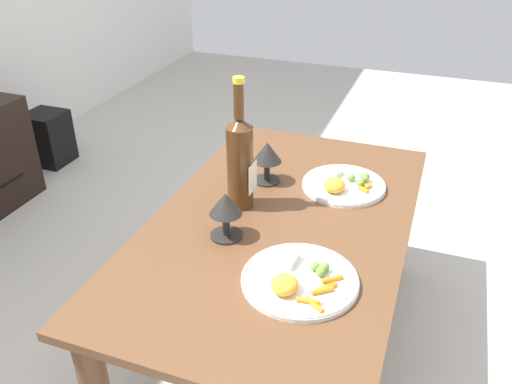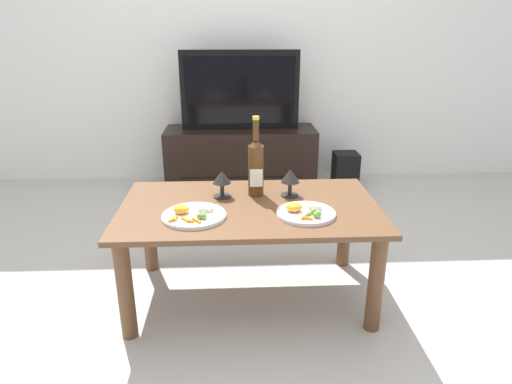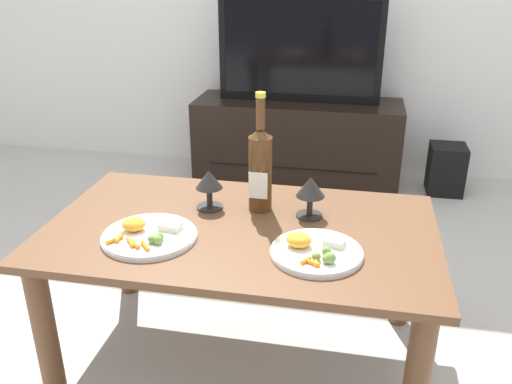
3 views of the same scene
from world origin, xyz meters
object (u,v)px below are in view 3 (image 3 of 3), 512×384
at_px(floor_speaker, 446,169).
at_px(dinner_plate_left, 148,235).
at_px(tv_screen, 300,48).
at_px(goblet_left, 209,182).
at_px(goblet_right, 310,189).
at_px(wine_bottle, 260,166).
at_px(dinner_plate_right, 315,251).
at_px(dining_table, 241,251).
at_px(tv_stand, 297,141).

height_order(floor_speaker, dinner_plate_left, dinner_plate_left).
height_order(tv_screen, floor_speaker, tv_screen).
height_order(goblet_left, dinner_plate_left, goblet_left).
relative_size(tv_screen, goblet_right, 6.79).
height_order(floor_speaker, wine_bottle, wine_bottle).
bearing_deg(tv_screen, goblet_right, -81.69).
bearing_deg(dinner_plate_right, wine_bottle, 128.05).
height_order(wine_bottle, goblet_left, wine_bottle).
bearing_deg(dining_table, floor_speaker, 61.73).
distance_m(tv_stand, dinner_plate_right, 1.79).
distance_m(floor_speaker, wine_bottle, 1.75).
relative_size(goblet_left, dinner_plate_left, 0.47).
distance_m(dining_table, wine_bottle, 0.28).
relative_size(floor_speaker, wine_bottle, 0.73).
bearing_deg(floor_speaker, dining_table, -118.62).
relative_size(floor_speaker, dinner_plate_right, 1.09).
bearing_deg(floor_speaker, dinner_plate_right, -109.93).
bearing_deg(goblet_right, dinner_plate_left, -152.10).
relative_size(wine_bottle, dinner_plate_left, 1.38).
xyz_separation_m(dining_table, goblet_left, (-0.13, 0.11, 0.18)).
relative_size(wine_bottle, goblet_left, 2.94).
height_order(tv_stand, goblet_left, goblet_left).
xyz_separation_m(goblet_left, dinner_plate_right, (0.38, -0.24, -0.08)).
relative_size(tv_screen, dinner_plate_right, 3.54).
bearing_deg(tv_stand, dinner_plate_right, -81.50).
relative_size(floor_speaker, goblet_right, 2.08).
height_order(wine_bottle, dinner_plate_left, wine_bottle).
bearing_deg(dinner_plate_right, goblet_right, 99.81).
bearing_deg(tv_stand, dining_table, -89.41).
height_order(floor_speaker, goblet_left, goblet_left).
distance_m(goblet_left, dinner_plate_left, 0.28).
bearing_deg(tv_screen, dining_table, -89.40).
xyz_separation_m(wine_bottle, goblet_left, (-0.17, -0.02, -0.06)).
bearing_deg(goblet_left, dinner_plate_left, -116.81).
bearing_deg(goblet_left, floor_speaker, 56.31).
bearing_deg(tv_stand, floor_speaker, -1.98).
distance_m(tv_screen, dinner_plate_left, 1.79).
bearing_deg(dinner_plate_left, goblet_right, 27.90).
height_order(dining_table, dinner_plate_right, dinner_plate_right).
bearing_deg(tv_screen, dinner_plate_left, -97.64).
height_order(tv_screen, goblet_left, tv_screen).
bearing_deg(tv_stand, goblet_right, -81.70).
relative_size(goblet_right, dinner_plate_left, 0.48).
bearing_deg(dinner_plate_left, wine_bottle, 42.64).
bearing_deg(goblet_left, tv_stand, 85.73).
bearing_deg(wine_bottle, goblet_right, -8.42).
distance_m(dining_table, dinner_plate_right, 0.29).
distance_m(goblet_right, dinner_plate_left, 0.52).
bearing_deg(tv_screen, dinner_plate_right, -81.48).
xyz_separation_m(dining_table, tv_stand, (-0.02, 1.63, -0.16)).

